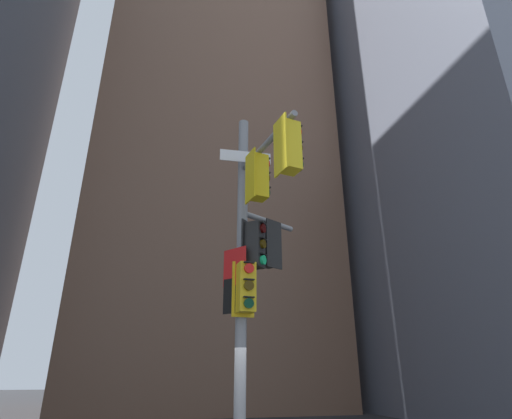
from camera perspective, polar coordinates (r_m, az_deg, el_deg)
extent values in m
cube|color=slate|center=(31.54, 30.16, 10.67)|extent=(16.73, 16.73, 35.08)
cube|color=brown|center=(38.16, -6.14, 15.91)|extent=(15.85, 15.85, 50.95)
cylinder|color=gray|center=(8.74, -2.05, -9.56)|extent=(0.23, 0.23, 7.83)
cylinder|color=gray|center=(8.66, 1.38, 9.10)|extent=(0.57, 2.46, 0.13)
cylinder|color=gray|center=(9.69, 1.70, -1.71)|extent=(1.49, 0.89, 0.13)
cube|color=yellow|center=(8.59, -0.81, 4.78)|extent=(0.12, 0.48, 1.14)
cube|color=yellow|center=(8.66, 0.34, 4.54)|extent=(0.40, 0.40, 1.00)
cylinder|color=red|center=(8.90, 1.51, 6.31)|extent=(0.09, 0.21, 0.20)
cube|color=black|center=(8.96, 1.54, 6.98)|extent=(0.11, 0.23, 0.02)
cylinder|color=#3C2C06|center=(8.74, 1.54, 4.30)|extent=(0.09, 0.21, 0.20)
cube|color=black|center=(8.79, 1.56, 4.99)|extent=(0.11, 0.23, 0.02)
cylinder|color=#06311C|center=(8.59, 1.56, 2.21)|extent=(0.09, 0.21, 0.20)
cube|color=black|center=(8.64, 1.59, 2.92)|extent=(0.11, 0.23, 0.02)
cube|color=yellow|center=(7.52, 3.43, 9.06)|extent=(0.12, 0.48, 1.14)
cube|color=yellow|center=(7.60, 4.71, 8.74)|extent=(0.40, 0.40, 1.00)
cylinder|color=red|center=(7.87, 5.93, 10.60)|extent=(0.09, 0.21, 0.20)
cube|color=black|center=(7.94, 5.93, 11.31)|extent=(0.11, 0.23, 0.02)
cylinder|color=#3C2C06|center=(7.69, 6.03, 8.40)|extent=(0.09, 0.21, 0.20)
cube|color=black|center=(7.75, 6.04, 9.15)|extent=(0.11, 0.23, 0.02)
cylinder|color=#06311C|center=(7.52, 6.14, 6.10)|extent=(0.09, 0.21, 0.20)
cube|color=black|center=(7.58, 6.14, 6.89)|extent=(0.11, 0.23, 0.02)
cube|color=black|center=(9.37, 2.56, -4.84)|extent=(0.44, 0.26, 1.14)
cube|color=black|center=(9.50, 1.74, -5.10)|extent=(0.46, 0.46, 1.00)
cylinder|color=red|center=(9.74, 0.89, -3.38)|extent=(0.20, 0.15, 0.20)
cube|color=black|center=(9.79, 0.86, -2.73)|extent=(0.23, 0.17, 0.02)
cylinder|color=#3C2C06|center=(9.64, 0.90, -5.36)|extent=(0.20, 0.15, 0.20)
cube|color=black|center=(9.68, 0.87, -4.68)|extent=(0.23, 0.17, 0.02)
cylinder|color=#06311C|center=(9.54, 0.92, -7.37)|extent=(0.20, 0.15, 0.20)
cube|color=black|center=(9.58, 0.89, -6.68)|extent=(0.23, 0.17, 0.02)
cube|color=black|center=(8.85, -1.27, -5.21)|extent=(0.34, 0.38, 1.14)
cube|color=black|center=(8.77, -0.17, -5.05)|extent=(0.48, 0.48, 1.00)
cylinder|color=#360605|center=(8.80, 1.00, -2.70)|extent=(0.18, 0.19, 0.20)
cube|color=black|center=(8.83, 1.03, -1.96)|extent=(0.20, 0.21, 0.02)
cylinder|color=#3C2C06|center=(8.68, 1.01, -4.87)|extent=(0.18, 0.19, 0.20)
cube|color=black|center=(8.72, 1.04, -4.11)|extent=(0.20, 0.21, 0.02)
cylinder|color=#19C672|center=(8.59, 1.03, -7.10)|extent=(0.18, 0.19, 0.20)
cube|color=black|center=(8.62, 1.06, -6.33)|extent=(0.20, 0.21, 0.02)
cube|color=gold|center=(8.57, -1.82, -11.14)|extent=(0.48, 0.07, 1.14)
cube|color=gold|center=(8.39, -1.43, -10.90)|extent=(0.37, 0.37, 1.00)
cylinder|color=red|center=(8.28, -0.99, -8.27)|extent=(0.20, 0.08, 0.20)
cube|color=black|center=(8.30, -0.97, -7.46)|extent=(0.23, 0.09, 0.02)
cylinder|color=#3C2C06|center=(8.20, -1.00, -10.65)|extent=(0.20, 0.08, 0.20)
cube|color=black|center=(8.22, -0.99, -9.82)|extent=(0.23, 0.09, 0.02)
cylinder|color=#06311C|center=(8.14, -1.02, -13.06)|extent=(0.20, 0.08, 0.20)
cube|color=black|center=(8.15, -1.00, -12.22)|extent=(0.23, 0.09, 0.02)
cube|color=white|center=(9.41, -1.49, 7.43)|extent=(1.18, 0.08, 0.28)
cube|color=#19479E|center=(9.41, -1.49, 7.43)|extent=(1.14, 0.08, 0.24)
cube|color=red|center=(8.63, -3.04, -8.04)|extent=(0.38, 0.53, 0.80)
cube|color=white|center=(8.63, -3.04, -8.04)|extent=(0.35, 0.50, 0.76)
cube|color=black|center=(8.49, -3.00, -11.97)|extent=(0.41, 0.46, 0.72)
cube|color=white|center=(8.49, -3.00, -11.97)|extent=(0.38, 0.43, 0.68)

